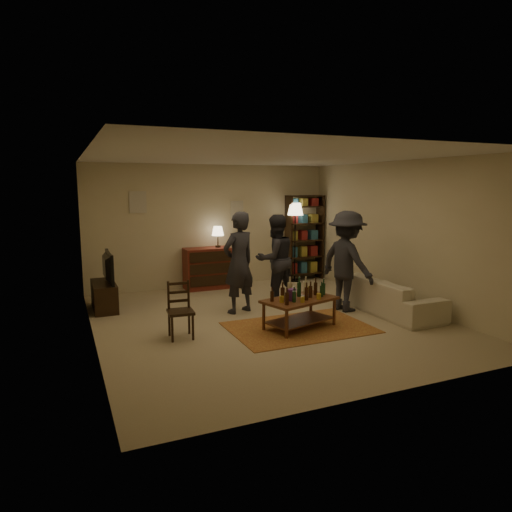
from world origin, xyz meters
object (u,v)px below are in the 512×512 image
dining_chair (180,308)px  sofa (389,295)px  tv_stand (104,289)px  floor_lamp (295,215)px  bookshelf (304,237)px  person_by_sofa (347,261)px  person_left (239,263)px  dresser (208,267)px  coffee_table (300,302)px  person_right (275,259)px

dining_chair → sofa: size_ratio=0.41×
tv_stand → floor_lamp: size_ratio=0.57×
bookshelf → person_by_sofa: 2.84m
bookshelf → person_left: bookshelf is taller
sofa → floor_lamp: bearing=5.1°
dresser → floor_lamp: floor_lamp is taller
bookshelf → person_by_sofa: bookshelf is taller
coffee_table → bookshelf: bookshelf is taller
floor_lamp → dresser: bearing=178.3°
coffee_table → bookshelf: 3.93m
tv_stand → person_left: person_left is taller
dresser → floor_lamp: (2.12, -0.06, 1.10)m
sofa → dresser: bearing=37.5°
dining_chair → tv_stand: bearing=118.0°
person_by_sofa → person_left: bearing=60.3°
dresser → sofa: size_ratio=0.65×
dresser → tv_stand: bearing=-157.9°
sofa → dining_chair: bearing=87.8°
dining_chair → bookshelf: 4.90m
dining_chair → person_right: person_right is taller
coffee_table → dining_chair: size_ratio=1.52×
person_left → dresser: bearing=-111.2°
floor_lamp → coffee_table: bearing=-116.9°
dresser → bookshelf: 2.50m
dining_chair → sofa: (3.75, -0.15, -0.14)m
tv_stand → bookshelf: bearing=11.8°
coffee_table → sofa: bearing=5.2°
person_left → person_right: bearing=-176.7°
floor_lamp → person_left: bearing=-137.7°
coffee_table → bookshelf: size_ratio=0.65×
coffee_table → tv_stand: size_ratio=1.23×
sofa → person_left: bearing=66.7°
coffee_table → bookshelf: bearing=59.7°
floor_lamp → sofa: (0.27, -3.05, -1.27)m
sofa → person_right: size_ratio=1.22×
bookshelf → floor_lamp: (-0.32, -0.13, 0.54)m
dining_chair → tv_stand: (-0.89, 2.05, -0.06)m
dining_chair → floor_lamp: (3.48, 2.90, 1.13)m
coffee_table → bookshelf: (1.96, 3.35, 0.61)m
dresser → sofa: bearing=-52.5°
coffee_table → tv_stand: bearing=139.0°
dresser → person_by_sofa: 3.24m
bookshelf → person_by_sofa: bearing=-103.8°
floor_lamp → sofa: 3.31m
tv_stand → dining_chair: bearing=-66.5°
sofa → person_left: 2.74m
bookshelf → sofa: bearing=-90.8°
dining_chair → bookshelf: bookshelf is taller
dining_chair → person_left: bearing=39.8°
dining_chair → floor_lamp: floor_lamp is taller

